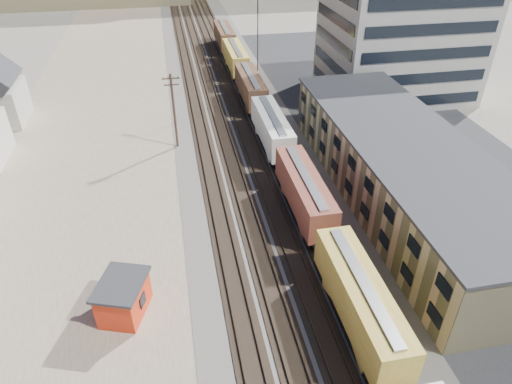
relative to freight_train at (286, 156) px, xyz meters
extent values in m
cube|color=#4C4742|center=(-3.80, 18.13, -2.76)|extent=(18.00, 200.00, 0.06)
cube|color=#776352|center=(-23.80, 8.13, -2.78)|extent=(24.00, 180.00, 0.03)
cube|color=#232326|center=(18.20, 3.13, -2.77)|extent=(26.00, 120.00, 0.04)
cube|color=black|center=(-8.80, 18.13, -2.69)|extent=(2.60, 200.00, 0.08)
cube|color=#38281E|center=(-9.52, 18.13, -2.57)|extent=(0.08, 200.00, 0.16)
cube|color=#38281E|center=(-8.08, 18.13, -2.57)|extent=(0.08, 200.00, 0.16)
cube|color=black|center=(-5.80, 18.13, -2.69)|extent=(2.60, 200.00, 0.08)
cube|color=#38281E|center=(-6.52, 18.13, -2.57)|extent=(0.08, 200.00, 0.16)
cube|color=#38281E|center=(-5.08, 18.13, -2.57)|extent=(0.08, 200.00, 0.16)
cube|color=black|center=(-2.80, 18.13, -2.69)|extent=(2.60, 200.00, 0.08)
cube|color=#38281E|center=(-3.52, 18.13, -2.57)|extent=(0.08, 200.00, 0.16)
cube|color=#38281E|center=(-2.08, 18.13, -2.57)|extent=(0.08, 200.00, 0.16)
cube|color=black|center=(0.00, 18.13, -2.69)|extent=(2.60, 200.00, 0.08)
cube|color=#38281E|center=(-0.72, 18.13, -2.57)|extent=(0.08, 200.00, 0.16)
cube|color=#38281E|center=(0.72, 18.13, -2.57)|extent=(0.08, 200.00, 0.16)
cube|color=black|center=(0.00, -27.88, -2.04)|extent=(2.20, 2.20, 0.90)
cube|color=black|center=(0.00, -17.73, -2.04)|extent=(2.20, 2.20, 0.90)
cube|color=#BA8631|center=(0.00, -22.80, 0.11)|extent=(3.00, 13.34, 3.40)
cube|color=#B7B7B2|center=(0.00, -22.80, 1.89)|extent=(0.90, 12.32, 0.16)
cube|color=black|center=(0.00, -12.68, -2.04)|extent=(2.20, 2.20, 0.90)
cube|color=black|center=(0.00, -2.53, -2.04)|extent=(2.20, 2.20, 0.90)
cube|color=brown|center=(0.00, -7.60, 0.11)|extent=(3.00, 13.34, 3.40)
cube|color=#B7B7B2|center=(0.00, -7.60, 1.89)|extent=(0.90, 12.32, 0.16)
cube|color=black|center=(0.00, 2.52, -2.04)|extent=(2.20, 2.20, 0.90)
cube|color=black|center=(0.00, 12.67, -2.04)|extent=(2.20, 2.20, 0.90)
cube|color=silver|center=(0.00, 7.60, 0.11)|extent=(3.00, 13.34, 3.40)
cube|color=#B7B7B2|center=(0.00, 7.60, 1.89)|extent=(0.90, 12.33, 0.16)
cube|color=black|center=(0.00, 17.72, -2.04)|extent=(2.20, 2.20, 0.90)
cube|color=black|center=(0.00, 27.88, -2.04)|extent=(2.20, 2.20, 0.90)
cube|color=#42261C|center=(0.00, 22.80, 0.11)|extent=(3.00, 13.34, 3.40)
cube|color=#B7B7B2|center=(0.00, 22.80, 1.89)|extent=(0.90, 12.33, 0.16)
cube|color=black|center=(0.00, 32.92, -2.04)|extent=(2.20, 2.20, 0.90)
cube|color=black|center=(0.00, 43.07, -2.04)|extent=(2.20, 2.20, 0.90)
cube|color=#BA8631|center=(0.00, 38.00, 0.11)|extent=(3.00, 13.34, 3.40)
cube|color=#B7B7B2|center=(0.00, 38.00, 1.89)|extent=(0.90, 12.32, 0.16)
cube|color=black|center=(0.00, 48.12, -2.04)|extent=(2.20, 2.20, 0.90)
cube|color=black|center=(0.00, 58.27, -2.04)|extent=(2.20, 2.20, 0.90)
cube|color=#42261C|center=(0.00, 53.20, 0.11)|extent=(3.00, 13.34, 3.40)
cube|color=#B7B7B2|center=(0.00, 53.20, 1.89)|extent=(0.90, 12.32, 0.16)
cube|color=tan|center=(11.20, -6.87, 0.71)|extent=(12.00, 40.00, 7.00)
cube|color=#2D2D30|center=(11.20, -6.87, 4.31)|extent=(12.40, 40.40, 0.30)
cube|color=black|center=(5.15, -6.87, -0.59)|extent=(0.12, 36.00, 1.20)
cube|color=black|center=(5.15, -6.87, 2.41)|extent=(0.12, 36.00, 1.20)
cube|color=#9E998E|center=(24.20, 23.13, 6.21)|extent=(22.00, 18.00, 18.00)
cube|color=black|center=(13.15, 23.13, 6.21)|extent=(0.12, 16.00, 16.00)
cube|color=black|center=(24.20, 14.08, 6.21)|extent=(20.00, 0.12, 16.00)
cylinder|color=#382619|center=(-12.30, 10.13, 2.21)|extent=(0.32, 0.32, 10.00)
cube|color=#382619|center=(-12.30, 10.13, 6.61)|extent=(2.20, 0.14, 0.14)
cube|color=#382619|center=(-12.30, 10.13, 5.81)|extent=(1.90, 0.14, 0.14)
cylinder|color=black|center=(-11.70, 10.13, 6.76)|extent=(0.08, 0.08, 0.22)
cylinder|color=black|center=(2.20, 28.13, 6.21)|extent=(0.16, 0.16, 18.00)
cube|color=red|center=(-17.91, -18.04, -1.25)|extent=(4.26, 4.89, 3.08)
cube|color=#2D2D30|center=(-17.91, -18.04, 0.39)|extent=(4.78, 5.41, 0.26)
cube|color=black|center=(-16.41, -18.56, -1.15)|extent=(0.44, 1.00, 1.03)
imported|color=navy|center=(17.50, 26.38, -2.01)|extent=(5.86, 5.86, 1.58)
imported|color=silver|center=(28.17, 19.88, -1.96)|extent=(2.27, 5.01, 1.67)
camera|label=1|loc=(-12.45, -45.11, 26.02)|focal=32.00mm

